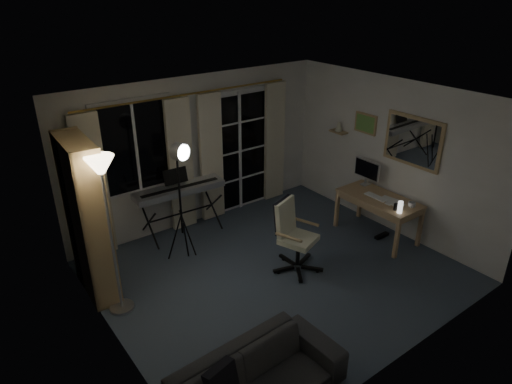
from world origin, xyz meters
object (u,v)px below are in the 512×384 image
(studio_light, at_px, (180,166))
(monitor, at_px, (367,170))
(office_chair, at_px, (291,229))
(torchiere_lamp, at_px, (104,190))
(sofa, at_px, (251,378))
(mug, at_px, (412,204))
(desk, at_px, (379,202))
(keyboard_piano, at_px, (180,191))
(bookshelf, at_px, (85,224))

(studio_light, bearing_deg, monitor, -38.04)
(office_chair, xyz_separation_m, monitor, (1.84, 0.30, 0.32))
(torchiere_lamp, xyz_separation_m, sofa, (0.43, -2.11, -1.24))
(studio_light, relative_size, mug, 16.38)
(mug, bearing_deg, desk, 101.31)
(keyboard_piano, relative_size, office_chair, 1.40)
(monitor, distance_m, sofa, 4.14)
(office_chair, bearing_deg, torchiere_lamp, 146.01)
(desk, bearing_deg, keyboard_piano, 142.72)
(keyboard_piano, relative_size, studio_light, 0.79)
(keyboard_piano, relative_size, monitor, 2.94)
(studio_light, distance_m, mug, 3.36)
(studio_light, height_order, mug, studio_light)
(keyboard_piano, distance_m, monitor, 2.97)
(torchiere_lamp, xyz_separation_m, studio_light, (1.19, 0.51, -0.17))
(studio_light, distance_m, desk, 3.08)
(monitor, bearing_deg, bookshelf, 169.15)
(torchiere_lamp, relative_size, monitor, 4.15)
(bookshelf, relative_size, studio_light, 1.15)
(mug, relative_size, sofa, 0.06)
(bookshelf, xyz_separation_m, torchiere_lamp, (0.12, -0.55, 0.63))
(monitor, xyz_separation_m, mug, (-0.10, -0.95, -0.20))
(desk, relative_size, mug, 11.38)
(bookshelf, height_order, desk, bookshelf)
(office_chair, bearing_deg, monitor, -11.02)
(bookshelf, xyz_separation_m, office_chair, (2.37, -1.10, -0.38))
(sofa, bearing_deg, torchiere_lamp, 99.25)
(studio_light, height_order, monitor, studio_light)
(torchiere_lamp, distance_m, sofa, 2.48)
(torchiere_lamp, distance_m, mug, 4.26)
(mug, bearing_deg, studio_light, 148.38)
(office_chair, height_order, desk, office_chair)
(torchiere_lamp, relative_size, studio_light, 1.11)
(torchiere_lamp, bearing_deg, bookshelf, 102.36)
(desk, xyz_separation_m, sofa, (-3.46, -1.40, -0.22))
(desk, height_order, mug, mug)
(desk, height_order, monitor, monitor)
(mug, bearing_deg, sofa, -165.80)
(studio_light, bearing_deg, office_chair, -68.44)
(bookshelf, height_order, keyboard_piano, bookshelf)
(torchiere_lamp, distance_m, office_chair, 2.52)
(bookshelf, bearing_deg, office_chair, -22.03)
(mug, xyz_separation_m, sofa, (-3.56, -0.90, -0.35))
(bookshelf, bearing_deg, torchiere_lamp, -74.69)
(studio_light, xyz_separation_m, monitor, (2.89, -0.77, -0.52))
(bookshelf, height_order, torchiere_lamp, bookshelf)
(bookshelf, distance_m, torchiere_lamp, 0.84)
(bookshelf, bearing_deg, studio_light, 1.30)
(monitor, relative_size, mug, 4.39)
(office_chair, relative_size, monitor, 2.11)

